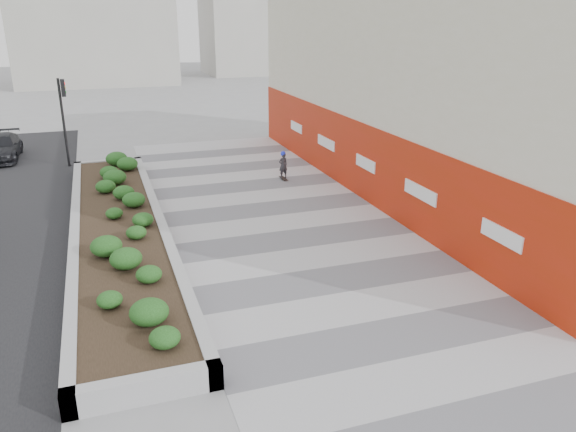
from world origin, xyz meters
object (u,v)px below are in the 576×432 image
at_px(planter, 118,226).
at_px(car_dark, 1,147).
at_px(traffic_signal_near, 63,109).
at_px(skateboarder, 283,165).

relative_size(planter, car_dark, 4.21).
height_order(traffic_signal_near, car_dark, traffic_signal_near).
distance_m(planter, skateboarder, 8.80).
bearing_deg(skateboarder, planter, -145.43).
distance_m(skateboarder, car_dark, 14.87).
bearing_deg(car_dark, skateboarder, -33.06).
bearing_deg(skateboarder, car_dark, 147.54).
distance_m(traffic_signal_near, skateboarder, 10.88).
xyz_separation_m(skateboarder, car_dark, (-12.39, 8.22, -0.04)).
bearing_deg(traffic_signal_near, planter, -80.65).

